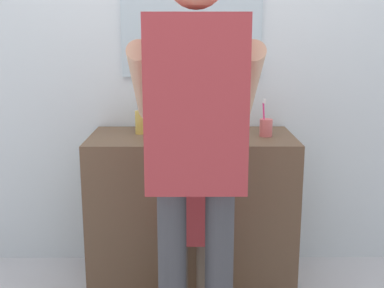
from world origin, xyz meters
TOP-DOWN VIEW (x-y plane):
  - back_wall at (0.00, 0.62)m, footprint 4.40×0.10m
  - vanity_cabinet at (0.00, 0.30)m, footprint 1.13×0.54m
  - sink_basin at (0.00, 0.28)m, footprint 0.38×0.38m
  - faucet at (0.00, 0.51)m, footprint 0.18×0.14m
  - toothbrush_cup at (0.41, 0.28)m, footprint 0.07×0.07m
  - soap_bottle at (-0.29, 0.35)m, footprint 0.06×0.06m
  - child_toddler at (0.00, -0.10)m, footprint 0.28×0.28m
  - adult_parent at (0.01, -0.42)m, footprint 0.54×0.56m

SIDE VIEW (x-z plane):
  - vanity_cabinet at x=0.00m, z-range 0.00..0.86m
  - child_toddler at x=0.00m, z-range 0.09..0.99m
  - toothbrush_cup at x=0.41m, z-range 0.81..1.02m
  - sink_basin at x=0.00m, z-range 0.87..0.98m
  - soap_bottle at x=-0.29m, z-range 0.85..1.01m
  - faucet at x=0.00m, z-range 0.85..1.04m
  - adult_parent at x=0.01m, z-range 0.17..1.90m
  - back_wall at x=0.00m, z-range 0.00..2.70m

